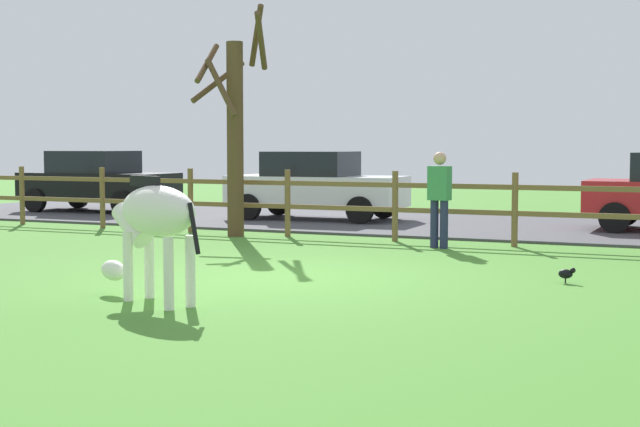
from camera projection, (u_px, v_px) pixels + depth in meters
ground_plane at (272, 277)px, 12.29m from camera, size 60.00×60.00×0.00m
parking_asphalt at (462, 222)px, 20.73m from camera, size 28.00×7.40×0.05m
paddock_fence at (395, 201)px, 16.80m from camera, size 22.00×0.11×1.29m
bare_tree at (235, 125)px, 17.65m from camera, size 1.56×1.53×4.39m
zebra at (154, 220)px, 10.19m from camera, size 1.84×0.98×1.41m
crow_on_grass at (567, 273)px, 11.71m from camera, size 0.21×0.10×0.20m
parked_car_white at (315, 185)px, 21.22m from camera, size 4.07×2.02×1.56m
parked_car_black at (98, 181)px, 23.71m from camera, size 4.01×1.91×1.56m
visitor_near_fence at (439, 195)px, 15.66m from camera, size 0.39×0.27×1.64m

